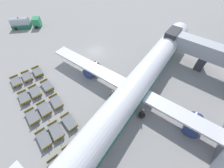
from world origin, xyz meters
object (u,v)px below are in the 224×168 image
(baggage_dolly_row_mid_a_col_e, at_px, (71,156))
(baggage_dolly_row_mid_b_col_e, at_px, (85,146))
(baggage_dolly_row_mid_a_col_a, at_px, (27,77))
(baggage_dolly_row_near_col_a, at_px, (16,82))
(airplane, at_px, (138,83))
(baggage_dolly_row_near_col_b, at_px, (24,98))
(baggage_dolly_row_mid_b_col_c, at_px, (56,102))
(baggage_dolly_row_near_col_d, at_px, (44,139))
(baggage_dolly_row_mid_a_col_c, at_px, (44,109))
(baggage_dolly_row_near_col_c, at_px, (32,117))
(baggage_dolly_row_mid_b_col_b, at_px, (47,86))
(fuel_tanker_primary, at_px, (24,23))
(baggage_dolly_row_mid_b_col_a, at_px, (38,72))
(baggage_dolly_row_mid_a_col_d, at_px, (56,131))
(baggage_dolly_row_mid_a_col_b, at_px, (35,92))
(baggage_dolly_row_mid_b_col_d, at_px, (69,122))
(baggage_dolly_row_near_col_e, at_px, (57,168))

(baggage_dolly_row_mid_a_col_e, xyz_separation_m, baggage_dolly_row_mid_b_col_e, (0.51, 2.12, 0.00))
(baggage_dolly_row_mid_a_col_a, bearing_deg, baggage_dolly_row_near_col_a, -101.26)
(airplane, bearing_deg, baggage_dolly_row_near_col_a, -146.88)
(baggage_dolly_row_near_col_b, bearing_deg, baggage_dolly_row_mid_b_col_c, 31.47)
(baggage_dolly_row_near_col_b, distance_m, baggage_dolly_row_near_col_d, 9.68)
(baggage_dolly_row_mid_a_col_c, bearing_deg, baggage_dolly_row_near_col_c, -96.33)
(baggage_dolly_row_near_col_d, bearing_deg, baggage_dolly_row_mid_b_col_e, 30.79)
(baggage_dolly_row_near_col_d, distance_m, baggage_dolly_row_mid_b_col_b, 10.66)
(fuel_tanker_primary, bearing_deg, baggage_dolly_row_near_col_c, -26.52)
(baggage_dolly_row_mid_b_col_a, distance_m, baggage_dolly_row_mid_b_col_b, 5.05)
(airplane, relative_size, baggage_dolly_row_mid_b_col_e, 11.73)
(baggage_dolly_row_mid_b_col_b, bearing_deg, baggage_dolly_row_near_col_c, -54.44)
(airplane, distance_m, baggage_dolly_row_mid_b_col_a, 21.80)
(baggage_dolly_row_mid_a_col_d, xyz_separation_m, baggage_dolly_row_mid_b_col_c, (-4.46, 3.24, 0.00))
(baggage_dolly_row_mid_a_col_b, bearing_deg, baggage_dolly_row_mid_b_col_c, 14.21)
(baggage_dolly_row_mid_a_col_a, height_order, baggage_dolly_row_mid_a_col_b, same)
(baggage_dolly_row_mid_b_col_b, distance_m, baggage_dolly_row_mid_b_col_d, 9.65)
(baggage_dolly_row_near_col_c, distance_m, baggage_dolly_row_mid_b_col_e, 10.57)
(baggage_dolly_row_mid_a_col_e, xyz_separation_m, baggage_dolly_row_mid_b_col_b, (-13.66, 5.08, 0.00))
(fuel_tanker_primary, relative_size, baggage_dolly_row_mid_a_col_a, 2.05)
(baggage_dolly_row_near_col_a, xyz_separation_m, baggage_dolly_row_mid_a_col_c, (10.02, 0.14, 0.00))
(baggage_dolly_row_near_col_a, bearing_deg, baggage_dolly_row_mid_a_col_a, 78.74)
(fuel_tanker_primary, xyz_separation_m, baggage_dolly_row_mid_a_col_b, (25.31, -11.73, -0.89))
(baggage_dolly_row_near_col_c, distance_m, baggage_dolly_row_mid_a_col_b, 5.39)
(baggage_dolly_row_mid_a_col_d, height_order, baggage_dolly_row_mid_b_col_b, same)
(baggage_dolly_row_mid_a_col_b, relative_size, baggage_dolly_row_mid_b_col_e, 1.00)
(airplane, bearing_deg, baggage_dolly_row_near_col_e, -94.02)
(baggage_dolly_row_near_col_a, height_order, baggage_dolly_row_mid_a_col_b, same)
(baggage_dolly_row_near_col_a, bearing_deg, baggage_dolly_row_mid_b_col_b, 30.46)
(baggage_dolly_row_mid_a_col_d, bearing_deg, baggage_dolly_row_mid_b_col_a, 159.50)
(baggage_dolly_row_near_col_d, bearing_deg, baggage_dolly_row_near_col_c, 170.17)
(baggage_dolly_row_near_col_a, relative_size, baggage_dolly_row_mid_a_col_c, 1.00)
(fuel_tanker_primary, xyz_separation_m, baggage_dolly_row_mid_a_col_c, (29.96, -12.70, -0.89))
(baggage_dolly_row_near_col_b, xyz_separation_m, baggage_dolly_row_mid_a_col_a, (-4.58, 3.09, 0.00))
(baggage_dolly_row_near_col_c, height_order, baggage_dolly_row_near_col_d, same)
(baggage_dolly_row_near_col_b, bearing_deg, baggage_dolly_row_mid_b_col_e, 5.43)
(baggage_dolly_row_near_col_e, bearing_deg, baggage_dolly_row_near_col_d, 168.30)
(fuel_tanker_primary, height_order, baggage_dolly_row_mid_a_col_e, fuel_tanker_primary)
(baggage_dolly_row_near_col_b, xyz_separation_m, baggage_dolly_row_mid_a_col_e, (14.53, -0.68, 0.00))
(baggage_dolly_row_mid_a_col_a, distance_m, baggage_dolly_row_mid_b_col_b, 5.61)
(baggage_dolly_row_near_col_d, bearing_deg, fuel_tanker_primary, 155.56)
(baggage_dolly_row_mid_a_col_c, xyz_separation_m, baggage_dolly_row_mid_a_col_d, (4.87, -1.00, 0.00))
(baggage_dolly_row_near_col_e, bearing_deg, fuel_tanker_primary, 157.03)
(baggage_dolly_row_near_col_c, height_order, baggage_dolly_row_mid_a_col_a, same)
(fuel_tanker_primary, xyz_separation_m, baggage_dolly_row_mid_b_col_e, (39.99, -12.34, -0.89))
(baggage_dolly_row_mid_b_col_e, bearing_deg, baggage_dolly_row_mid_a_col_c, -177.97)
(baggage_dolly_row_near_col_d, relative_size, baggage_dolly_row_mid_a_col_e, 1.00)
(baggage_dolly_row_mid_a_col_e, bearing_deg, baggage_dolly_row_mid_b_col_e, 76.48)
(baggage_dolly_row_near_col_a, xyz_separation_m, baggage_dolly_row_mid_a_col_e, (19.54, -1.62, 0.00))
(baggage_dolly_row_near_col_b, distance_m, baggage_dolly_row_mid_a_col_d, 9.88)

